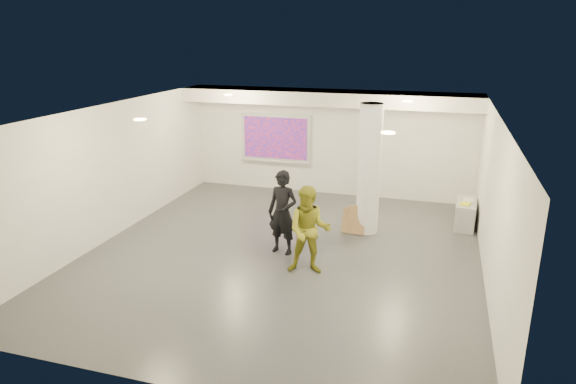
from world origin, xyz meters
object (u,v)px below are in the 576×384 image
(projection_screen, at_px, (276,139))
(credenza, at_px, (465,214))
(column, at_px, (369,170))
(woman, at_px, (283,213))
(man, at_px, (309,230))

(projection_screen, relative_size, credenza, 1.95)
(projection_screen, bearing_deg, column, -40.56)
(column, xyz_separation_m, woman, (-1.53, -1.71, -0.61))
(projection_screen, height_order, man, projection_screen)
(column, bearing_deg, credenza, 24.34)
(column, xyz_separation_m, man, (-0.76, -2.46, -0.63))
(man, bearing_deg, column, 62.11)
(column, relative_size, woman, 1.68)
(projection_screen, distance_m, credenza, 5.70)
(woman, bearing_deg, column, 58.98)
(column, relative_size, man, 1.73)
(man, bearing_deg, projection_screen, 103.81)
(projection_screen, bearing_deg, man, -65.38)
(projection_screen, height_order, woman, projection_screen)
(column, height_order, man, column)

